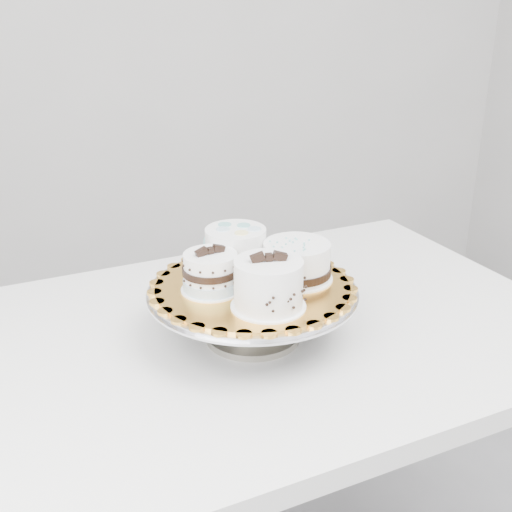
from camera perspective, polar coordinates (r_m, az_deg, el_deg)
name	(u,v)px	position (r m, az deg, el deg)	size (l,w,h in m)	color
table	(258,364)	(1.25, 0.17, -9.60)	(1.22, 0.85, 0.75)	white
cake_stand	(253,303)	(1.14, -0.30, -4.24)	(0.37, 0.37, 0.10)	gray
cake_board	(253,286)	(1.12, -0.31, -2.68)	(0.34, 0.34, 0.01)	gold
cake_swirl	(268,285)	(1.03, 1.11, -2.62)	(0.13, 0.13, 0.10)	white
cake_banded	(211,273)	(1.09, -4.05, -1.55)	(0.11, 0.11, 0.08)	white
cake_dots	(236,249)	(1.16, -1.81, 0.59)	(0.13, 0.13, 0.08)	white
cake_ribbon	(297,262)	(1.13, 3.69, -0.55)	(0.15, 0.15, 0.07)	white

